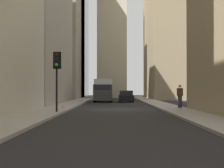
% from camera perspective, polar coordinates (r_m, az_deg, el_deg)
% --- Properties ---
extents(ground_plane, '(135.00, 135.00, 0.00)m').
position_cam_1_polar(ground_plane, '(29.14, 0.51, -3.92)').
color(ground_plane, black).
extents(sidewalk_right, '(90.00, 2.20, 0.14)m').
position_cam_1_polar(sidewalk_right, '(29.46, -8.30, -3.74)').
color(sidewalk_right, gray).
rests_on(sidewalk_right, ground_plane).
extents(sidewalk_left, '(90.00, 2.20, 0.14)m').
position_cam_1_polar(sidewalk_left, '(29.51, 9.30, -3.73)').
color(sidewalk_left, gray).
rests_on(sidewalk_left, ground_plane).
extents(building_left_far, '(18.72, 10.50, 24.96)m').
position_cam_1_polar(building_left_far, '(62.38, 10.27, 9.27)').
color(building_left_far, '#9E8966').
rests_on(building_left_far, ground_plane).
extents(building_right_far, '(16.14, 10.00, 26.43)m').
position_cam_1_polar(building_right_far, '(63.01, -9.48, 9.84)').
color(building_right_far, gray).
rests_on(building_right_far, ground_plane).
extents(building_right_midfar, '(19.55, 10.50, 21.96)m').
position_cam_1_polar(building_right_midfar, '(41.23, -14.82, 12.41)').
color(building_right_midfar, gray).
rests_on(building_right_midfar, ground_plane).
extents(church_spire, '(5.83, 5.83, 33.50)m').
position_cam_1_polar(church_spire, '(69.19, -0.01, 12.51)').
color(church_spire, beige).
rests_on(church_spire, ground_plane).
extents(delivery_truck, '(6.46, 2.25, 2.84)m').
position_cam_1_polar(delivery_truck, '(45.90, -1.35, -0.96)').
color(delivery_truck, silver).
rests_on(delivery_truck, ground_plane).
extents(sedan_black, '(4.30, 1.78, 1.42)m').
position_cam_1_polar(sedan_black, '(45.23, 2.18, -1.97)').
color(sedan_black, black).
rests_on(sedan_black, ground_plane).
extents(traffic_light_foreground, '(0.43, 0.52, 3.84)m').
position_cam_1_polar(traffic_light_foreground, '(23.61, -8.58, 2.56)').
color(traffic_light_foreground, black).
rests_on(traffic_light_foreground, sidewalk_right).
extents(pedestrian, '(0.26, 0.44, 1.79)m').
position_cam_1_polar(pedestrian, '(29.01, 10.50, -1.70)').
color(pedestrian, '#33333D').
rests_on(pedestrian, sidewalk_left).
extents(discarded_bottle, '(0.07, 0.07, 0.27)m').
position_cam_1_polar(discarded_bottle, '(27.10, -7.71, -3.62)').
color(discarded_bottle, '#999EA3').
rests_on(discarded_bottle, sidewalk_right).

